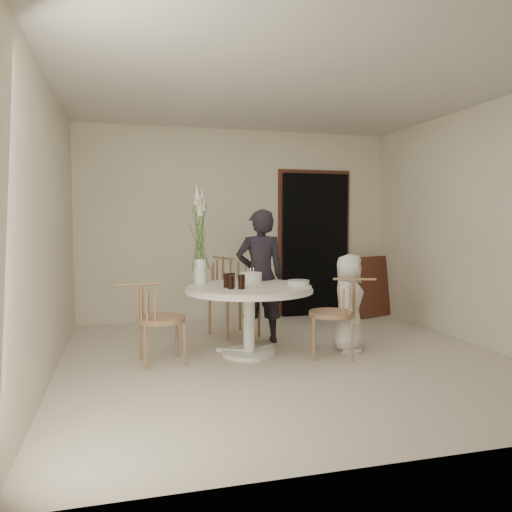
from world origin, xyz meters
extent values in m
plane|color=beige|center=(0.00, 0.00, 0.00)|extent=(4.50, 4.50, 0.00)
plane|color=beige|center=(0.00, 0.00, 2.70)|extent=(4.50, 4.50, 0.00)
plane|color=beige|center=(0.00, 2.25, 1.35)|extent=(4.50, 0.00, 4.50)
plane|color=beige|center=(0.00, -2.25, 1.35)|extent=(4.50, 0.00, 4.50)
plane|color=beige|center=(-2.25, 0.00, 1.35)|extent=(0.00, 4.50, 4.50)
plane|color=beige|center=(2.25, 0.00, 1.35)|extent=(0.00, 4.50, 4.50)
cube|color=black|center=(1.15, 2.19, 1.05)|extent=(1.00, 0.10, 2.10)
cube|color=brown|center=(1.15, 2.23, 1.11)|extent=(1.12, 0.03, 2.22)
cylinder|color=white|center=(-0.35, 0.25, 0.02)|extent=(0.56, 0.56, 0.04)
cylinder|color=white|center=(-0.35, 0.25, 0.34)|extent=(0.12, 0.12, 0.65)
cylinder|color=white|center=(-0.35, 0.25, 0.68)|extent=(1.33, 1.33, 0.03)
cylinder|color=silver|center=(-0.35, 0.25, 0.71)|extent=(1.30, 1.30, 0.04)
cube|color=brown|center=(1.95, 1.86, 0.44)|extent=(0.69, 0.43, 0.88)
cylinder|color=#A67A5A|center=(-0.45, 0.88, 0.25)|extent=(0.03, 0.03, 0.50)
cylinder|color=#A67A5A|center=(-0.03, 1.02, 0.25)|extent=(0.03, 0.03, 0.50)
cylinder|color=#A67A5A|center=(-0.59, 1.30, 0.25)|extent=(0.03, 0.03, 0.50)
cylinder|color=#A67A5A|center=(-0.17, 1.44, 0.25)|extent=(0.03, 0.03, 0.50)
cylinder|color=#A67A5A|center=(-0.31, 1.16, 0.52)|extent=(0.55, 0.55, 0.06)
cylinder|color=#A67A5A|center=(0.35, 0.23, 0.21)|extent=(0.03, 0.03, 0.43)
cylinder|color=#A67A5A|center=(0.23, -0.13, 0.21)|extent=(0.03, 0.03, 0.43)
cylinder|color=#A67A5A|center=(0.71, 0.10, 0.21)|extent=(0.03, 0.03, 0.43)
cylinder|color=#A67A5A|center=(0.58, -0.26, 0.21)|extent=(0.03, 0.03, 0.43)
cylinder|color=#A67A5A|center=(0.47, -0.02, 0.45)|extent=(0.48, 0.48, 0.05)
cylinder|color=#A67A5A|center=(-1.05, 0.02, 0.21)|extent=(0.03, 0.03, 0.42)
cylinder|color=#A67A5A|center=(-1.09, 0.39, 0.21)|extent=(0.03, 0.03, 0.42)
cylinder|color=#A67A5A|center=(-1.42, -0.02, 0.21)|extent=(0.03, 0.03, 0.42)
cylinder|color=#A67A5A|center=(-1.46, 0.36, 0.21)|extent=(0.03, 0.03, 0.42)
cylinder|color=#A67A5A|center=(-1.26, 0.19, 0.44)|extent=(0.47, 0.47, 0.05)
imported|color=black|center=(-0.09, 0.77, 0.77)|extent=(0.59, 0.42, 1.54)
imported|color=silver|center=(0.74, 0.14, 0.52)|extent=(0.50, 0.60, 1.05)
cylinder|color=white|center=(-0.28, 0.47, 0.79)|extent=(0.24, 0.24, 0.12)
cylinder|color=beige|center=(-0.28, 0.47, 0.87)|extent=(0.01, 0.01, 0.05)
cylinder|color=beige|center=(-0.24, 0.50, 0.87)|extent=(0.01, 0.01, 0.05)
cylinder|color=black|center=(-0.48, 0.04, 0.80)|extent=(0.07, 0.07, 0.14)
cylinder|color=black|center=(-0.58, 0.07, 0.80)|extent=(0.07, 0.07, 0.14)
cylinder|color=black|center=(-0.60, 0.20, 0.80)|extent=(0.07, 0.07, 0.15)
cylinder|color=black|center=(-0.54, 0.23, 0.80)|extent=(0.08, 0.08, 0.14)
cylinder|color=silver|center=(0.16, 0.15, 0.76)|extent=(0.25, 0.25, 0.06)
cylinder|color=silver|center=(-0.82, 0.54, 0.86)|extent=(0.14, 0.14, 0.27)
cylinder|color=#497532|center=(-0.80, 0.55, 1.20)|extent=(0.01, 0.01, 0.67)
cone|color=silver|center=(-0.80, 0.55, 1.54)|extent=(0.07, 0.07, 0.17)
cylinder|color=#497532|center=(-0.82, 0.57, 1.23)|extent=(0.01, 0.01, 0.73)
cone|color=silver|center=(-0.82, 0.57, 1.60)|extent=(0.07, 0.07, 0.17)
cylinder|color=#497532|center=(-0.84, 0.56, 1.26)|extent=(0.01, 0.01, 0.79)
cone|color=silver|center=(-0.84, 0.56, 1.66)|extent=(0.07, 0.07, 0.17)
cylinder|color=#497532|center=(-0.85, 0.53, 1.29)|extent=(0.01, 0.01, 0.85)
cone|color=silver|center=(-0.85, 0.53, 1.71)|extent=(0.07, 0.07, 0.17)
cylinder|color=#497532|center=(-0.83, 0.51, 1.20)|extent=(0.01, 0.01, 0.67)
cone|color=silver|center=(-0.83, 0.51, 1.54)|extent=(0.07, 0.07, 0.17)
cylinder|color=#497532|center=(-0.81, 0.51, 1.23)|extent=(0.01, 0.01, 0.73)
cone|color=silver|center=(-0.81, 0.51, 1.60)|extent=(0.07, 0.07, 0.17)
cylinder|color=#497532|center=(-0.79, 0.53, 1.26)|extent=(0.01, 0.01, 0.79)
cone|color=silver|center=(-0.79, 0.53, 1.66)|extent=(0.07, 0.07, 0.17)
camera|label=1|loc=(-1.62, -4.75, 1.40)|focal=35.00mm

